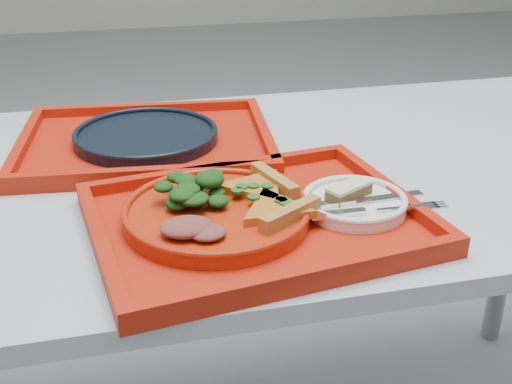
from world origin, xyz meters
TOP-DOWN VIEW (x-y plane):
  - table at (0.00, 0.00)m, footprint 1.60×0.80m
  - tray_main at (-0.10, -0.21)m, footprint 0.49×0.41m
  - tray_far at (-0.23, 0.13)m, footprint 0.48×0.39m
  - dinner_plate at (-0.16, -0.20)m, footprint 0.26×0.26m
  - side_plate at (0.04, -0.21)m, footprint 0.15×0.15m
  - navy_plate at (-0.23, 0.13)m, footprint 0.26×0.26m
  - pizza_slice_a at (-0.08, -0.23)m, footprint 0.15×0.15m
  - pizza_slice_b at (-0.09, -0.16)m, footprint 0.15×0.14m
  - salad_heap at (-0.19, -0.16)m, footprint 0.10×0.08m
  - meat_portion at (-0.21, -0.26)m, footprint 0.07×0.05m
  - dessert_bar at (0.04, -0.20)m, footprint 0.08×0.06m
  - knife at (0.05, -0.22)m, footprint 0.19×0.03m
  - fork at (0.05, -0.25)m, footprint 0.19×0.03m

SIDE VIEW (x-z plane):
  - table at x=0.00m, z-range 0.30..1.05m
  - tray_main at x=-0.10m, z-range 0.75..0.76m
  - tray_far at x=-0.23m, z-range 0.75..0.76m
  - side_plate at x=0.04m, z-range 0.76..0.78m
  - navy_plate at x=-0.23m, z-range 0.76..0.78m
  - dinner_plate at x=-0.16m, z-range 0.76..0.78m
  - knife at x=0.05m, z-range 0.78..0.78m
  - fork at x=0.05m, z-range 0.78..0.78m
  - dessert_bar at x=0.04m, z-range 0.78..0.80m
  - pizza_slice_a at x=-0.08m, z-range 0.78..0.80m
  - pizza_slice_b at x=-0.09m, z-range 0.78..0.80m
  - meat_portion at x=-0.21m, z-range 0.78..0.80m
  - salad_heap at x=-0.19m, z-range 0.78..0.83m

